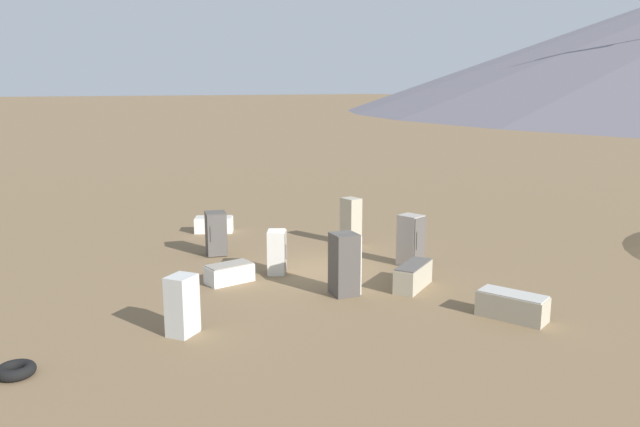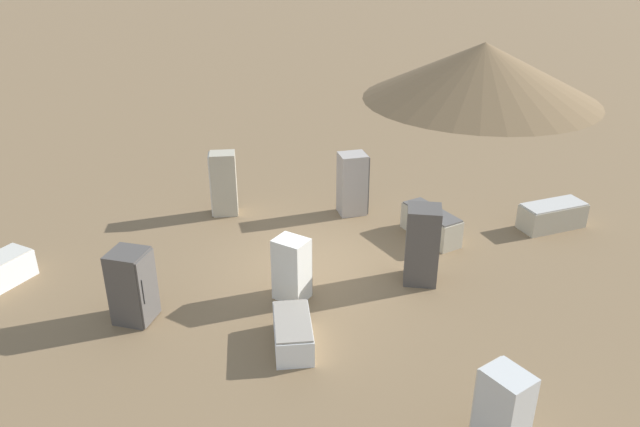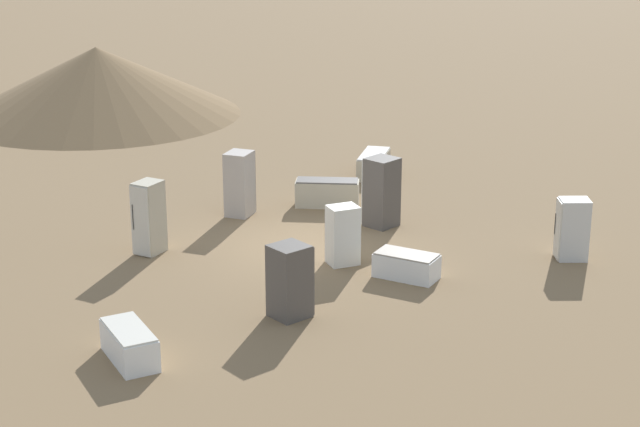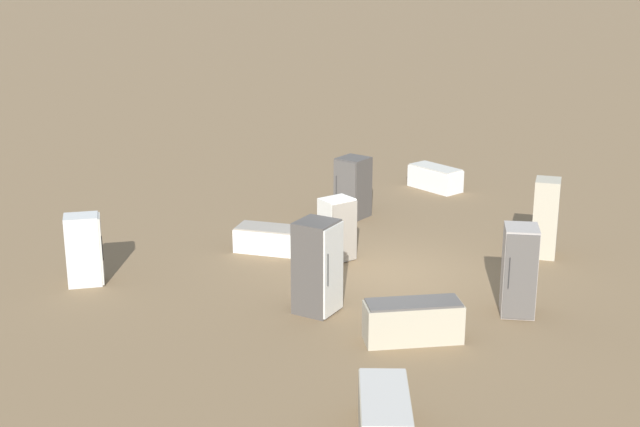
{
  "view_description": "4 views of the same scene",
  "coord_description": "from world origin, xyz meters",
  "px_view_note": "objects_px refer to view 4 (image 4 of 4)",
  "views": [
    {
      "loc": [
        15.34,
        -13.27,
        6.04
      ],
      "look_at": [
        -1.12,
        1.02,
        1.67
      ],
      "focal_mm": 35.0,
      "sensor_mm": 36.0,
      "label": 1
    },
    {
      "loc": [
        -2.07,
        -13.0,
        7.74
      ],
      "look_at": [
        0.12,
        -0.33,
        1.57
      ],
      "focal_mm": 35.0,
      "sensor_mm": 36.0,
      "label": 2
    },
    {
      "loc": [
        -22.88,
        -10.99,
        9.26
      ],
      "look_at": [
        -0.12,
        -0.4,
        0.99
      ],
      "focal_mm": 60.0,
      "sensor_mm": 36.0,
      "label": 3
    },
    {
      "loc": [
        18.29,
        2.56,
        7.03
      ],
      "look_at": [
        0.41,
        -1.42,
        1.42
      ],
      "focal_mm": 50.0,
      "sensor_mm": 36.0,
      "label": 4
    }
  ],
  "objects_px": {
    "discarded_fridge_5": "(353,187)",
    "discarded_fridge_6": "(337,229)",
    "discarded_fridge_8": "(546,218)",
    "discarded_fridge_3": "(317,267)",
    "discarded_fridge_4": "(519,271)",
    "discarded_fridge_2": "(267,239)",
    "discarded_fridge_1": "(385,417)",
    "discarded_fridge_0": "(435,178)",
    "discarded_fridge_7": "(84,250)",
    "discarded_fridge_9": "(413,321)"
  },
  "relations": [
    {
      "from": "discarded_fridge_2",
      "to": "discarded_fridge_6",
      "type": "height_order",
      "value": "discarded_fridge_6"
    },
    {
      "from": "discarded_fridge_1",
      "to": "discarded_fridge_4",
      "type": "relative_size",
      "value": 1.07
    },
    {
      "from": "discarded_fridge_3",
      "to": "discarded_fridge_5",
      "type": "xyz_separation_m",
      "value": [
        -6.4,
        -0.48,
        -0.13
      ]
    },
    {
      "from": "discarded_fridge_5",
      "to": "discarded_fridge_6",
      "type": "distance_m",
      "value": 3.38
    },
    {
      "from": "discarded_fridge_3",
      "to": "discarded_fridge_9",
      "type": "distance_m",
      "value": 2.29
    },
    {
      "from": "discarded_fridge_0",
      "to": "discarded_fridge_6",
      "type": "bearing_deg",
      "value": 23.64
    },
    {
      "from": "discarded_fridge_0",
      "to": "discarded_fridge_7",
      "type": "xyz_separation_m",
      "value": [
        9.26,
        -6.56,
        0.43
      ]
    },
    {
      "from": "discarded_fridge_3",
      "to": "discarded_fridge_9",
      "type": "xyz_separation_m",
      "value": [
        0.95,
        2.01,
        -0.55
      ]
    },
    {
      "from": "discarded_fridge_8",
      "to": "discarded_fridge_5",
      "type": "bearing_deg",
      "value": 161.29
    },
    {
      "from": "discarded_fridge_1",
      "to": "discarded_fridge_9",
      "type": "relative_size",
      "value": 1.01
    },
    {
      "from": "discarded_fridge_4",
      "to": "discarded_fridge_6",
      "type": "xyz_separation_m",
      "value": [
        -2.26,
        -4.08,
        -0.16
      ]
    },
    {
      "from": "discarded_fridge_1",
      "to": "discarded_fridge_8",
      "type": "distance_m",
      "value": 9.11
    },
    {
      "from": "discarded_fridge_4",
      "to": "discarded_fridge_5",
      "type": "distance_m",
      "value": 7.11
    },
    {
      "from": "discarded_fridge_1",
      "to": "discarded_fridge_3",
      "type": "height_order",
      "value": "discarded_fridge_3"
    },
    {
      "from": "discarded_fridge_2",
      "to": "discarded_fridge_9",
      "type": "relative_size",
      "value": 0.8
    },
    {
      "from": "discarded_fridge_1",
      "to": "discarded_fridge_3",
      "type": "bearing_deg",
      "value": -76.76
    },
    {
      "from": "discarded_fridge_0",
      "to": "discarded_fridge_2",
      "type": "height_order",
      "value": "discarded_fridge_0"
    },
    {
      "from": "discarded_fridge_6",
      "to": "discarded_fridge_8",
      "type": "bearing_deg",
      "value": 147.96
    },
    {
      "from": "discarded_fridge_2",
      "to": "discarded_fridge_9",
      "type": "height_order",
      "value": "discarded_fridge_9"
    },
    {
      "from": "discarded_fridge_5",
      "to": "discarded_fridge_8",
      "type": "height_order",
      "value": "discarded_fridge_8"
    },
    {
      "from": "discarded_fridge_5",
      "to": "discarded_fridge_9",
      "type": "bearing_deg",
      "value": 133.31
    },
    {
      "from": "discarded_fridge_2",
      "to": "discarded_fridge_5",
      "type": "relative_size",
      "value": 0.93
    },
    {
      "from": "discarded_fridge_6",
      "to": "discarded_fridge_3",
      "type": "bearing_deg",
      "value": 46.1
    },
    {
      "from": "discarded_fridge_3",
      "to": "discarded_fridge_4",
      "type": "xyz_separation_m",
      "value": [
        -0.77,
        3.86,
        -0.04
      ]
    },
    {
      "from": "discarded_fridge_5",
      "to": "discarded_fridge_2",
      "type": "bearing_deg",
      "value": 89.58
    },
    {
      "from": "discarded_fridge_3",
      "to": "discarded_fridge_7",
      "type": "bearing_deg",
      "value": -76.63
    },
    {
      "from": "discarded_fridge_2",
      "to": "discarded_fridge_7",
      "type": "bearing_deg",
      "value": -44.66
    },
    {
      "from": "discarded_fridge_2",
      "to": "discarded_fridge_5",
      "type": "distance_m",
      "value": 3.51
    },
    {
      "from": "discarded_fridge_9",
      "to": "discarded_fridge_3",
      "type": "bearing_deg",
      "value": 44.07
    },
    {
      "from": "discarded_fridge_5",
      "to": "discarded_fridge_7",
      "type": "relative_size",
      "value": 1.05
    },
    {
      "from": "discarded_fridge_2",
      "to": "discarded_fridge_6",
      "type": "distance_m",
      "value": 1.8
    },
    {
      "from": "discarded_fridge_6",
      "to": "discarded_fridge_0",
      "type": "bearing_deg",
      "value": -151.76
    },
    {
      "from": "discarded_fridge_1",
      "to": "discarded_fridge_5",
      "type": "height_order",
      "value": "discarded_fridge_5"
    },
    {
      "from": "discarded_fridge_5",
      "to": "discarded_fridge_6",
      "type": "height_order",
      "value": "discarded_fridge_5"
    },
    {
      "from": "discarded_fridge_1",
      "to": "discarded_fridge_3",
      "type": "distance_m",
      "value": 4.87
    },
    {
      "from": "discarded_fridge_1",
      "to": "discarded_fridge_5",
      "type": "relative_size",
      "value": 1.18
    },
    {
      "from": "discarded_fridge_3",
      "to": "discarded_fridge_7",
      "type": "distance_m",
      "value": 5.18
    },
    {
      "from": "discarded_fridge_0",
      "to": "discarded_fridge_9",
      "type": "xyz_separation_m",
      "value": [
        10.59,
        0.61,
        0.05
      ]
    },
    {
      "from": "discarded_fridge_8",
      "to": "discarded_fridge_9",
      "type": "distance_m",
      "value": 5.86
    },
    {
      "from": "discarded_fridge_1",
      "to": "discarded_fridge_5",
      "type": "bearing_deg",
      "value": -88.28
    },
    {
      "from": "discarded_fridge_3",
      "to": "discarded_fridge_8",
      "type": "distance_m",
      "value": 6.22
    },
    {
      "from": "discarded_fridge_2",
      "to": "discarded_fridge_8",
      "type": "bearing_deg",
      "value": 103.48
    },
    {
      "from": "discarded_fridge_3",
      "to": "discarded_fridge_6",
      "type": "relative_size",
      "value": 1.28
    },
    {
      "from": "discarded_fridge_1",
      "to": "discarded_fridge_9",
      "type": "distance_m",
      "value": 3.45
    },
    {
      "from": "discarded_fridge_4",
      "to": "discarded_fridge_6",
      "type": "height_order",
      "value": "discarded_fridge_4"
    },
    {
      "from": "discarded_fridge_0",
      "to": "discarded_fridge_1",
      "type": "height_order",
      "value": "discarded_fridge_1"
    },
    {
      "from": "discarded_fridge_0",
      "to": "discarded_fridge_6",
      "type": "xyz_separation_m",
      "value": [
        6.61,
        -1.62,
        0.39
      ]
    },
    {
      "from": "discarded_fridge_4",
      "to": "discarded_fridge_9",
      "type": "relative_size",
      "value": 0.94
    },
    {
      "from": "discarded_fridge_0",
      "to": "discarded_fridge_5",
      "type": "xyz_separation_m",
      "value": [
        3.24,
        -1.88,
        0.47
      ]
    },
    {
      "from": "discarded_fridge_6",
      "to": "discarded_fridge_7",
      "type": "xyz_separation_m",
      "value": [
        2.65,
        -4.95,
        0.04
      ]
    }
  ]
}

